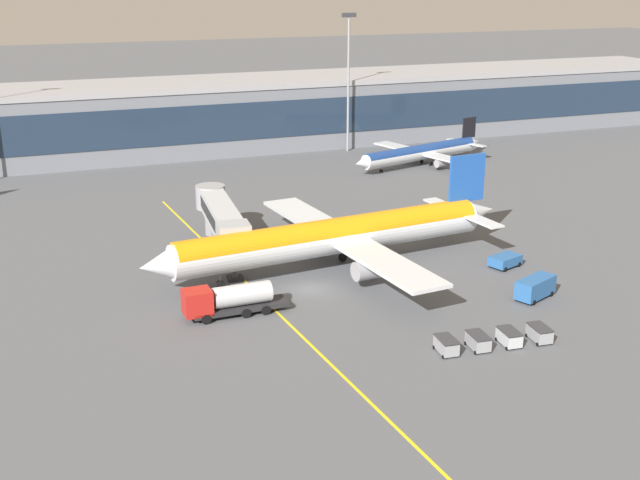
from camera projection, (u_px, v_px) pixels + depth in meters
name	position (u px, v px, depth m)	size (l,w,h in m)	color
ground_plane	(310.00, 289.00, 89.35)	(700.00, 700.00, 0.00)	#515459
apron_lead_in_line	(254.00, 290.00, 89.09)	(0.30, 80.00, 0.01)	yellow
terminal_building	(200.00, 115.00, 158.08)	(221.70, 20.78, 13.46)	slate
main_airliner	(335.00, 236.00, 94.29)	(46.51, 37.04, 11.89)	silver
jet_bridge	(221.00, 215.00, 99.17)	(5.51, 20.99, 6.74)	#B2B7BC
fuel_tanker	(229.00, 300.00, 81.88)	(10.83, 2.82, 3.25)	#232326
crew_van	(535.00, 287.00, 86.33)	(5.42, 3.88, 2.30)	#285B9E
pushback_tug	(506.00, 260.00, 95.86)	(4.34, 3.41, 1.40)	#285B9E
baggage_cart_0	(446.00, 345.00, 74.07)	(1.85, 2.79, 1.48)	gray
baggage_cart_1	(478.00, 341.00, 74.90)	(1.85, 2.79, 1.48)	gray
baggage_cart_2	(509.00, 337.00, 75.72)	(1.85, 2.79, 1.48)	#B2B7BC
baggage_cart_3	(539.00, 333.00, 76.55)	(1.85, 2.79, 1.48)	gray
commuter_jet_near	(421.00, 152.00, 145.87)	(30.18, 24.35, 7.52)	silver
apron_light_mast_0	(348.00, 73.00, 153.99)	(2.80, 0.50, 26.22)	gray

